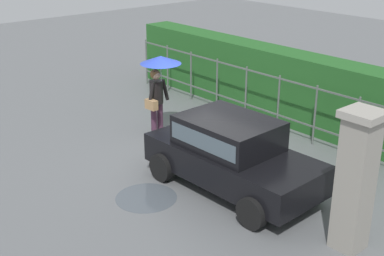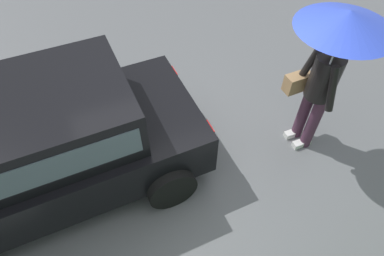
% 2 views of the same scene
% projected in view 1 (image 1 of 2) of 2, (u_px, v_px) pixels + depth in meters
% --- Properties ---
extents(ground_plane, '(40.00, 40.00, 0.00)m').
position_uv_depth(ground_plane, '(202.00, 155.00, 12.12)').
color(ground_plane, slate).
extents(car, '(3.78, 1.95, 1.48)m').
position_uv_depth(car, '(231.00, 151.00, 10.35)').
color(car, black).
rests_on(car, ground).
extents(pedestrian, '(1.01, 1.01, 2.07)m').
position_uv_depth(pedestrian, '(159.00, 77.00, 12.71)').
color(pedestrian, '#47283D').
rests_on(pedestrian, ground).
extents(gate_pillar, '(0.60, 0.60, 2.42)m').
position_uv_depth(gate_pillar, '(356.00, 180.00, 8.24)').
color(gate_pillar, gray).
rests_on(gate_pillar, ground).
extents(fence_section, '(10.36, 0.05, 1.50)m').
position_uv_depth(fence_section, '(262.00, 96.00, 13.64)').
color(fence_section, '#59605B').
rests_on(fence_section, ground).
extents(hedge_row, '(11.31, 0.90, 1.90)m').
position_uv_depth(hedge_row, '(283.00, 85.00, 14.11)').
color(hedge_row, '#235B23').
rests_on(hedge_row, ground).
extents(puddle_near, '(1.22, 1.22, 0.00)m').
position_uv_depth(puddle_near, '(146.00, 198.00, 10.23)').
color(puddle_near, '#4C545B').
rests_on(puddle_near, ground).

